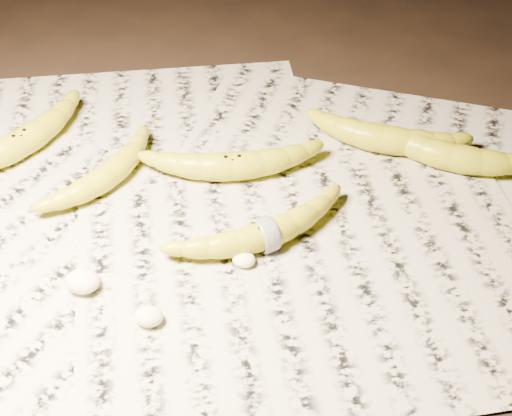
# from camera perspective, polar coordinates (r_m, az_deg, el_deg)

# --- Properties ---
(ground) EXTENTS (3.00, 3.00, 0.00)m
(ground) POSITION_cam_1_polar(r_m,az_deg,el_deg) (0.88, -1.46, -2.13)
(ground) COLOR black
(ground) RESTS_ON ground
(newspaper_patch) EXTENTS (0.90, 0.70, 0.01)m
(newspaper_patch) POSITION_cam_1_polar(r_m,az_deg,el_deg) (0.91, -2.80, -0.28)
(newspaper_patch) COLOR #B2AD98
(newspaper_patch) RESTS_ON ground
(banana_left_a) EXTENTS (0.17, 0.23, 0.04)m
(banana_left_a) POSITION_cam_1_polar(r_m,az_deg,el_deg) (1.03, -18.35, 5.10)
(banana_left_a) COLOR gold
(banana_left_a) RESTS_ON newspaper_patch
(banana_left_b) EXTENTS (0.13, 0.18, 0.03)m
(banana_left_b) POSITION_cam_1_polar(r_m,az_deg,el_deg) (0.95, -11.68, 2.82)
(banana_left_b) COLOR gold
(banana_left_b) RESTS_ON newspaper_patch
(banana_center) EXTENTS (0.22, 0.11, 0.04)m
(banana_center) POSITION_cam_1_polar(r_m,az_deg,el_deg) (0.94, -1.89, 3.53)
(banana_center) COLOR gold
(banana_center) RESTS_ON newspaper_patch
(banana_taped) EXTENTS (0.20, 0.17, 0.04)m
(banana_taped) POSITION_cam_1_polar(r_m,az_deg,el_deg) (0.85, 0.80, -1.97)
(banana_taped) COLOR gold
(banana_taped) RESTS_ON newspaper_patch
(banana_upper_a) EXTENTS (0.21, 0.11, 0.04)m
(banana_upper_a) POSITION_cam_1_polar(r_m,az_deg,el_deg) (0.99, 15.48, 4.11)
(banana_upper_a) COLOR gold
(banana_upper_a) RESTS_ON newspaper_patch
(banana_upper_b) EXTENTS (0.20, 0.09, 0.04)m
(banana_upper_b) POSITION_cam_1_polar(r_m,az_deg,el_deg) (1.00, 10.16, 5.63)
(banana_upper_b) COLOR gold
(banana_upper_b) RESTS_ON newspaper_patch
(measuring_tape) EXTENTS (0.03, 0.04, 0.04)m
(measuring_tape) POSITION_cam_1_polar(r_m,az_deg,el_deg) (0.85, 0.80, -1.97)
(measuring_tape) COLOR white
(measuring_tape) RESTS_ON newspaper_patch
(flesh_chunk_a) EXTENTS (0.04, 0.03, 0.02)m
(flesh_chunk_a) POSITION_cam_1_polar(r_m,az_deg,el_deg) (0.83, -13.75, -5.54)
(flesh_chunk_a) COLOR #FFFAC5
(flesh_chunk_a) RESTS_ON newspaper_patch
(flesh_chunk_b) EXTENTS (0.03, 0.03, 0.02)m
(flesh_chunk_b) POSITION_cam_1_polar(r_m,az_deg,el_deg) (0.78, -8.62, -8.39)
(flesh_chunk_b) COLOR #FFFAC5
(flesh_chunk_b) RESTS_ON newspaper_patch
(flesh_chunk_c) EXTENTS (0.03, 0.02, 0.02)m
(flesh_chunk_c) POSITION_cam_1_polar(r_m,az_deg,el_deg) (0.83, -0.97, -3.96)
(flesh_chunk_c) COLOR #FFFAC5
(flesh_chunk_c) RESTS_ON newspaper_patch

